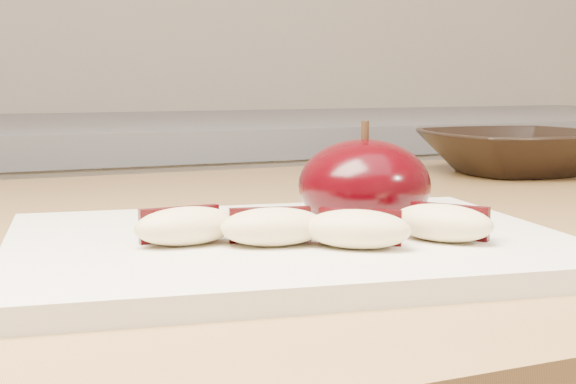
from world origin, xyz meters
name	(u,v)px	position (x,y,z in m)	size (l,w,h in m)	color
cutting_board	(288,246)	(0.00, 0.38, 0.91)	(0.32, 0.23, 0.01)	silver
apple_half	(364,185)	(0.07, 0.41, 0.93)	(0.10, 0.10, 0.07)	black
apple_wedge_a	(186,226)	(-0.06, 0.38, 0.92)	(0.06, 0.03, 0.02)	#D7BE88
apple_wedge_b	(273,227)	(-0.02, 0.35, 0.92)	(0.06, 0.04, 0.02)	#D7BE88
apple_wedge_c	(357,229)	(0.02, 0.33, 0.92)	(0.06, 0.06, 0.02)	#D7BE88
apple_wedge_d	(443,223)	(0.07, 0.33, 0.92)	(0.06, 0.06, 0.02)	#D7BE88
bowl	(515,152)	(0.39, 0.66, 0.92)	(0.19, 0.19, 0.05)	black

